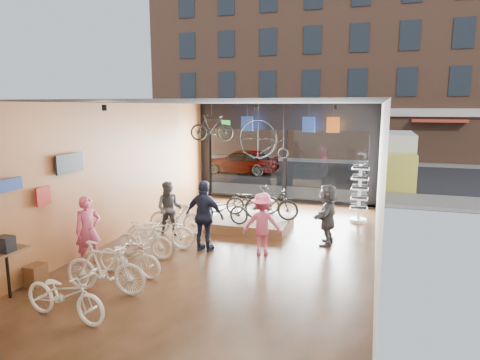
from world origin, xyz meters
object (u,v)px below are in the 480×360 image
at_px(floor_bike_1, 105,268).
at_px(display_platform, 250,224).
at_px(display_bike_mid, 271,204).
at_px(customer_2, 205,216).
at_px(floor_bike_2, 129,257).
at_px(display_bike_left, 222,208).
at_px(floor_bike_5, 177,217).
at_px(penny_farthing, 266,140).
at_px(customer_3, 262,224).
at_px(box_truck, 391,159).
at_px(hung_bike, 212,128).
at_px(customer_0, 88,230).
at_px(sunglasses_rack, 359,193).
at_px(floor_bike_3, 144,240).
at_px(customer_1, 169,209).
at_px(street_car, 241,161).
at_px(display_bike_right, 253,201).
at_px(floor_bike_4, 160,231).
at_px(floor_bike_0, 65,294).

bearing_deg(floor_bike_1, display_platform, -18.71).
bearing_deg(display_bike_mid, customer_2, 149.96).
height_order(floor_bike_2, display_bike_left, display_bike_left).
height_order(floor_bike_5, penny_farthing, penny_farthing).
xyz_separation_m(floor_bike_5, customer_3, (2.83, -0.91, 0.27)).
bearing_deg(box_truck, customer_3, -106.37).
bearing_deg(floor_bike_5, penny_farthing, -26.99).
relative_size(floor_bike_1, display_bike_mid, 1.06).
relative_size(customer_3, hung_bike, 1.00).
bearing_deg(hung_bike, customer_0, 163.35).
distance_m(customer_2, sunglasses_rack, 5.53).
bearing_deg(floor_bike_3, floor_bike_1, -171.84).
relative_size(floor_bike_1, customer_2, 0.96).
bearing_deg(box_truck, floor_bike_3, -115.88).
bearing_deg(floor_bike_1, customer_1, 5.06).
relative_size(street_car, display_bike_mid, 2.47).
distance_m(box_truck, customer_3, 11.81).
height_order(customer_0, sunglasses_rack, sunglasses_rack).
bearing_deg(display_bike_right, floor_bike_1, 146.19).
bearing_deg(hung_bike, penny_farthing, -94.55).
height_order(display_bike_left, sunglasses_rack, sunglasses_rack).
distance_m(street_car, floor_bike_2, 14.69).
bearing_deg(floor_bike_4, floor_bike_3, 166.06).
relative_size(floor_bike_3, display_bike_right, 0.90).
relative_size(display_bike_right, sunglasses_rack, 0.91).
height_order(floor_bike_0, floor_bike_4, floor_bike_4).
relative_size(display_bike_right, penny_farthing, 0.97).
xyz_separation_m(box_truck, penny_farthing, (-4.47, -6.58, 1.29)).
relative_size(floor_bike_4, sunglasses_rack, 0.98).
distance_m(floor_bike_4, customer_3, 2.72).
bearing_deg(floor_bike_4, customer_2, -91.34).
height_order(sunglasses_rack, penny_farthing, penny_farthing).
height_order(floor_bike_3, customer_2, customer_2).
bearing_deg(display_bike_mid, floor_bike_0, 157.82).
relative_size(floor_bike_2, display_bike_right, 0.96).
xyz_separation_m(floor_bike_2, customer_3, (2.46, 2.23, 0.36)).
relative_size(street_car, customer_0, 2.51).
height_order(street_car, floor_bike_3, street_car).
bearing_deg(floor_bike_5, floor_bike_3, 179.97).
height_order(street_car, customer_3, customer_3).
height_order(floor_bike_3, customer_0, customer_0).
bearing_deg(display_platform, street_car, 109.06).
xyz_separation_m(box_truck, floor_bike_5, (-6.16, -10.41, -0.69)).
bearing_deg(customer_2, street_car, -70.04).
bearing_deg(floor_bike_0, street_car, 13.36).
bearing_deg(floor_bike_1, sunglasses_rack, -36.03).
relative_size(box_truck, customer_1, 3.88).
height_order(floor_bike_0, customer_1, customer_1).
bearing_deg(box_truck, floor_bike_1, -111.61).
xyz_separation_m(floor_bike_1, display_bike_left, (0.78, 4.63, 0.20)).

